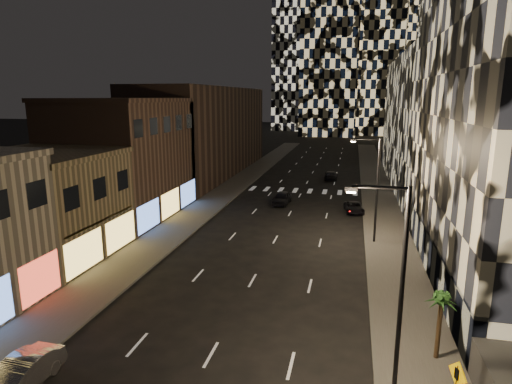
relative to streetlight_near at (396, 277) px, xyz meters
The scene contains 17 objects.
sidewalk_left 44.33m from the streetlight_near, 114.65° to the left, with size 4.00×120.00×0.15m, color #47443F.
sidewalk_right 40.38m from the streetlight_near, 87.64° to the left, with size 4.00×120.00×0.15m, color #47443F.
curb_left 43.50m from the streetlight_near, 112.12° to the left, with size 0.20×120.00×0.15m, color #4C4C47.
curb_right 40.35m from the streetlight_near, 90.65° to the left, with size 0.20×120.00×0.15m, color #4C4C47.
retail_tan 27.67m from the streetlight_near, 156.55° to the left, with size 10.00×10.00×8.00m, color olive.
retail_brown 34.58m from the streetlight_near, 137.17° to the left, with size 10.00×15.00×12.00m, color #4C362B.
retail_filler_left 56.09m from the streetlight_near, 116.89° to the left, with size 10.00×40.00×14.00m, color #4C362B.
midrise_base 15.51m from the streetlight_near, 74.78° to the left, with size 0.60×25.00×3.00m, color #383838.
midrise_filler_right 48.56m from the streetlight_near, 76.08° to the left, with size 16.00×40.00×18.00m, color #232326.
streetlight_near is the anchor object (origin of this frame).
streetlight_far 20.00m from the streetlight_near, 90.00° to the left, with size 2.55×0.25×9.00m.
car_silver_parked 16.58m from the streetlight_near, 167.71° to the right, with size 1.52×4.36×1.44m, color gray.
car_dark_midlane 33.81m from the streetlight_near, 107.19° to the left, with size 1.75×4.36×1.48m, color black.
car_dark_oncoming 49.53m from the streetlight_near, 95.88° to the left, with size 1.86×4.58×1.33m, color black.
car_dark_rightlane 30.36m from the streetlight_near, 92.88° to the left, with size 1.90×4.11×1.14m, color black.
ped_sign 4.28m from the streetlight_near, 43.26° to the right, with size 0.44×0.94×3.02m.
palm_tree 4.55m from the streetlight_near, 50.65° to the left, with size 1.74×1.70×3.41m.
Camera 1 is at (6.36, -6.99, 12.49)m, focal length 30.00 mm.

